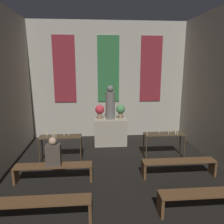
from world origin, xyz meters
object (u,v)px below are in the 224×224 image
Objects in this scene: pew_third_right at (207,198)px; person_seated at (53,153)px; flower_vase_right at (121,110)px; pew_back_left at (54,169)px; pew_third_left at (40,206)px; flower_vase_left at (100,110)px; altar at (110,131)px; pew_back_right at (179,165)px; candle_rack_left at (60,140)px; candle_rack_right at (164,137)px; statue at (110,104)px.

pew_third_right is 3.60m from person_seated.
pew_third_right is (1.25, -4.04, -0.97)m from flower_vase_right.
pew_third_left is at bearing -90.00° from pew_back_left.
flower_vase_left and flower_vase_right have the same top height.
altar reaches higher than pew_back_right.
pew_third_right is (3.27, -2.73, -0.35)m from candle_rack_left.
flower_vase_right is at bearing 116.01° from pew_back_right.
candle_rack_right reaches higher than candle_rack_left.
flower_vase_left is 0.27× the size of pew_third_left.
person_seated reaches higher than candle_rack_left.
statue is (0.00, 0.00, 1.04)m from altar.
statue is 2.26m from candle_rack_right.
flower_vase_right is 0.71× the size of person_seated.
altar is 1.04m from statue.
flower_vase_left is at bearing 64.35° from person_seated.
flower_vase_right is 1.91m from candle_rack_right.
flower_vase_right is 0.27× the size of pew_back_right.
person_seated is at bearing 155.61° from pew_third_right.
candle_rack_left reaches higher than pew_back_right.
statue is 4.52m from pew_third_left.
flower_vase_right is at bearing 0.00° from flower_vase_left.
flower_vase_left reaches higher than pew_back_right.
altar is 0.60× the size of pew_back_right.
altar is 4.36m from pew_third_right.
candle_rack_right is (2.01, -1.31, -0.62)m from flower_vase_left.
person_seated reaches higher than pew_third_right.
pew_third_left is at bearing -90.08° from candle_rack_left.
candle_rack_left is 0.66× the size of pew_third_right.
altar is 2.26× the size of flower_vase_right.
statue is 2.34× the size of flower_vase_right.
person_seated is at bearing 180.00° from pew_back_right.
candle_rack_left is (-2.01, -1.31, -0.62)m from flower_vase_right.
statue is at bearing 0.00° from altar.
pew_back_left is (-1.64, -2.57, -0.16)m from altar.
pew_back_left is at bearing -116.01° from flower_vase_left.
pew_back_left is (-1.25, -2.57, -0.97)m from flower_vase_left.
candle_rack_right is 2.75m from pew_third_right.
statue is at bearing 67.97° from pew_third_left.
statue is at bearing 180.00° from flower_vase_right.
candle_rack_right is at bearing 90.12° from pew_third_right.
flower_vase_right is (0.38, 0.00, 0.81)m from altar.
person_seated is at bearing 0.00° from pew_back_left.
pew_third_right is 1.47m from pew_back_right.
flower_vase_right is 4.34m from pew_third_right.
candle_rack_left is 1.26m from person_seated.
pew_back_right is (1.64, -2.57, -0.16)m from altar.
pew_third_left and pew_third_right have the same top height.
candle_rack_right is at bearing -46.40° from flower_vase_right.
pew_back_left is 1.00× the size of pew_back_right.
altar is 0.89m from flower_vase_right.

